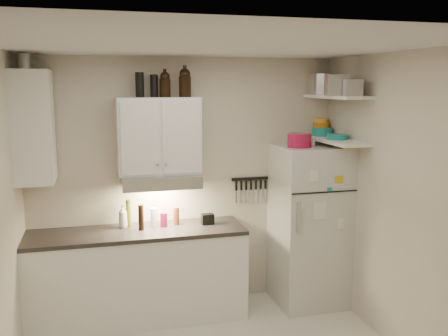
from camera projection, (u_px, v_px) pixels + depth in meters
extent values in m
cube|color=silver|center=(222.00, 43.00, 3.57)|extent=(3.20, 3.00, 0.02)
cube|color=beige|center=(186.00, 183.00, 5.22)|extent=(3.20, 0.02, 2.60)
cube|color=beige|center=(408.00, 207.00, 4.19)|extent=(0.02, 3.00, 2.60)
cube|color=white|center=(138.00, 277.00, 4.93)|extent=(2.10, 0.60, 0.88)
cube|color=#2B2825|center=(137.00, 232.00, 4.85)|extent=(2.10, 0.62, 0.04)
cube|color=white|center=(159.00, 136.00, 4.89)|extent=(0.80, 0.33, 0.75)
cube|color=white|center=(34.00, 127.00, 4.46)|extent=(0.33, 0.55, 1.00)
cube|color=silver|center=(160.00, 180.00, 4.90)|extent=(0.76, 0.46, 0.12)
cube|color=silver|center=(309.00, 225.00, 5.28)|extent=(0.70, 0.68, 1.70)
cube|color=white|center=(337.00, 97.00, 4.98)|extent=(0.30, 0.95, 0.03)
cube|color=white|center=(335.00, 141.00, 5.05)|extent=(0.30, 0.95, 0.03)
cube|color=black|center=(250.00, 179.00, 5.37)|extent=(0.42, 0.02, 0.03)
cylinder|color=maroon|center=(299.00, 140.00, 4.99)|extent=(0.28, 0.28, 0.14)
cube|color=gold|center=(347.00, 144.00, 4.97)|extent=(0.18, 0.22, 0.07)
cylinder|color=silver|center=(312.00, 142.00, 5.10)|extent=(0.06, 0.06, 0.09)
cylinder|color=silver|center=(323.00, 84.00, 5.29)|extent=(0.34, 0.34, 0.22)
cube|color=#AAAAAD|center=(337.00, 85.00, 4.81)|extent=(0.24, 0.23, 0.20)
cube|color=#AAAAAD|center=(353.00, 88.00, 4.62)|extent=(0.19, 0.19, 0.16)
cylinder|color=#18847D|center=(322.00, 132.00, 5.38)|extent=(0.22, 0.22, 0.09)
cylinder|color=orange|center=(321.00, 125.00, 5.45)|extent=(0.17, 0.17, 0.05)
cylinder|color=#F6A52B|center=(321.00, 120.00, 5.44)|extent=(0.13, 0.13, 0.04)
cylinder|color=#18847D|center=(337.00, 137.00, 5.02)|extent=(0.27, 0.27, 0.05)
cylinder|color=black|center=(154.00, 86.00, 4.84)|extent=(0.10, 0.10, 0.22)
cylinder|color=black|center=(140.00, 85.00, 4.80)|extent=(0.11, 0.11, 0.24)
cylinder|color=silver|center=(24.00, 62.00, 4.38)|extent=(0.11, 0.11, 0.14)
imported|color=white|center=(123.00, 215.00, 4.92)|extent=(0.12, 0.12, 0.26)
cylinder|color=brown|center=(176.00, 216.00, 5.04)|extent=(0.07, 0.07, 0.18)
cylinder|color=#556018|center=(129.00, 213.00, 4.96)|extent=(0.07, 0.07, 0.27)
cylinder|color=black|center=(141.00, 217.00, 4.84)|extent=(0.06, 0.06, 0.25)
cylinder|color=silver|center=(154.00, 217.00, 4.96)|extent=(0.08, 0.08, 0.19)
cylinder|color=maroon|center=(164.00, 220.00, 4.98)|extent=(0.09, 0.09, 0.14)
cube|color=black|center=(207.00, 219.00, 5.06)|extent=(0.13, 0.09, 0.11)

